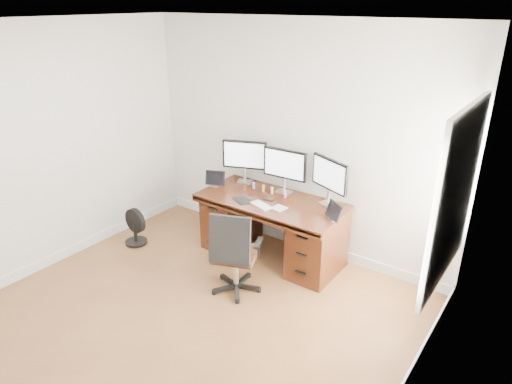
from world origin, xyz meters
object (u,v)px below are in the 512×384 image
Objects in this scene: office_chair at (235,266)px; floor_fan at (135,227)px; monitor_center at (285,166)px; keyboard at (261,205)px; desk at (272,226)px.

floor_fan is at bearing 154.75° from office_chair.
monitor_center reaches higher than floor_fan.
monitor_center is 2.01× the size of keyboard.
office_chair is 1.66m from floor_fan.
office_chair reaches higher than desk.
monitor_center reaches higher than desk.
desk reaches higher than floor_fan.
desk is at bearing 29.01° from floor_fan.
office_chair is 2.01× the size of floor_fan.
monitor_center is at bearing 89.98° from desk.
office_chair is (0.09, -0.83, -0.09)m from desk.
monitor_center is at bearing 107.85° from keyboard.
keyboard is (0.01, -0.23, 0.36)m from desk.
monitor_center is at bearing 35.66° from floor_fan.
desk is 0.43m from keyboard.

